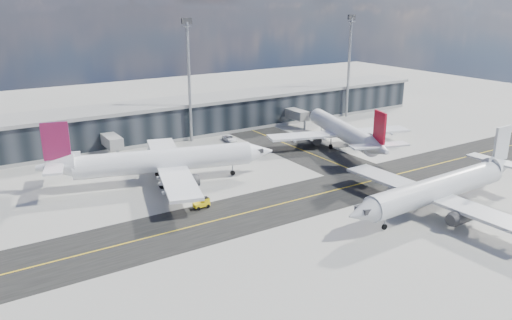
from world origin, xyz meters
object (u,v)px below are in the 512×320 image
object	(u,v)px
airliner_redtail	(343,131)
airliner_af	(161,161)
baggage_tug	(203,203)
airliner_near	(440,188)
service_van	(230,139)

from	to	relation	value
airliner_redtail	airliner_af	bearing A→B (deg)	-163.50
airliner_af	airliner_redtail	distance (m)	44.27
airliner_redtail	baggage_tug	bearing A→B (deg)	-144.45
airliner_near	airliner_af	bearing A→B (deg)	40.16
baggage_tug	service_van	size ratio (longest dim) A/B	0.52
airliner_redtail	baggage_tug	xyz separation A→B (m)	(-43.22, -14.47, -3.12)
airliner_redtail	airliner_near	size ratio (longest dim) A/B	0.99
airliner_near	airliner_redtail	bearing A→B (deg)	-19.53
baggage_tug	service_van	world-z (taller)	baggage_tug
baggage_tug	service_van	bearing A→B (deg)	142.79
airliner_af	airliner_near	distance (m)	49.00
airliner_af	airliner_redtail	xyz separation A→B (m)	(44.26, -0.42, -0.29)
baggage_tug	airliner_redtail	bearing A→B (deg)	107.04
service_van	airliner_near	bearing A→B (deg)	-73.80
airliner_near	service_van	size ratio (longest dim) A/B	7.73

